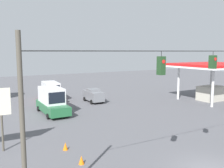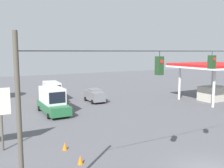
# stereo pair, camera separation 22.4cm
# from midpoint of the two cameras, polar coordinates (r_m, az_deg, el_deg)

# --- Properties ---
(overhead_signal_span) EXTENTS (22.25, 0.38, 8.29)m
(overhead_signal_span) POSITION_cam_midpoint_polar(r_m,az_deg,el_deg) (16.25, 21.19, -1.62)
(overhead_signal_span) COLOR #4C473D
(overhead_signal_span) RESTS_ON ground_plane
(sedan_grey_oncoming_deep) EXTENTS (2.09, 4.19, 1.99)m
(sedan_grey_oncoming_deep) POSITION_cam_midpoint_polar(r_m,az_deg,el_deg) (37.14, -4.43, -2.56)
(sedan_grey_oncoming_deep) COLOR slate
(sedan_grey_oncoming_deep) RESTS_ON ground_plane
(box_truck_green_withflow_far) EXTENTS (2.64, 6.69, 3.18)m
(box_truck_green_withflow_far) POSITION_cam_midpoint_polar(r_m,az_deg,el_deg) (31.06, -13.76, -3.77)
(box_truck_green_withflow_far) COLOR #236038
(box_truck_green_withflow_far) RESTS_ON ground_plane
(box_truck_red_withflow_deep) EXTENTS (2.83, 7.14, 2.80)m
(box_truck_red_withflow_deep) POSITION_cam_midpoint_polar(r_m,az_deg,el_deg) (39.48, -13.91, -1.65)
(box_truck_red_withflow_deep) COLOR red
(box_truck_red_withflow_deep) RESTS_ON ground_plane
(traffic_cone_second) EXTENTS (0.38, 0.38, 0.59)m
(traffic_cone_second) POSITION_cam_midpoint_polar(r_m,az_deg,el_deg) (17.53, -7.39, -16.82)
(traffic_cone_second) COLOR orange
(traffic_cone_second) RESTS_ON ground_plane
(traffic_cone_third) EXTENTS (0.38, 0.38, 0.59)m
(traffic_cone_third) POSITION_cam_midpoint_polar(r_m,az_deg,el_deg) (19.96, -10.93, -13.79)
(traffic_cone_third) COLOR orange
(traffic_cone_third) RESTS_ON ground_plane
(gas_station) EXTENTS (10.90, 9.18, 5.69)m
(gas_station) POSITION_cam_midpoint_polar(r_m,az_deg,el_deg) (40.83, 21.80, 2.23)
(gas_station) COLOR red
(gas_station) RESTS_ON ground_plane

